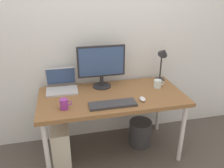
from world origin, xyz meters
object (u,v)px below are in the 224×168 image
(laptop, at_px, (62,85))
(wastebasket, at_px, (140,133))
(glass_cup, at_px, (158,84))
(computer_tower, at_px, (61,143))
(desk_lamp, at_px, (163,57))
(mouse, at_px, (142,99))
(desk, at_px, (112,100))
(monitor, at_px, (101,64))
(keyboard, at_px, (113,104))
(coffee_mug, at_px, (64,104))

(laptop, distance_m, wastebasket, 1.06)
(glass_cup, bearing_deg, computer_tower, -175.91)
(laptop, xyz_separation_m, desk_lamp, (1.12, -0.02, 0.23))
(mouse, bearing_deg, laptop, 150.28)
(desk, bearing_deg, glass_cup, 7.72)
(mouse, relative_size, glass_cup, 0.76)
(monitor, relative_size, keyboard, 1.15)
(monitor, distance_m, keyboard, 0.50)
(desk_lamp, xyz_separation_m, keyboard, (-0.67, -0.44, -0.28))
(coffee_mug, distance_m, computer_tower, 0.59)
(glass_cup, bearing_deg, coffee_mug, -165.93)
(monitor, distance_m, laptop, 0.47)
(wastebasket, bearing_deg, mouse, -111.01)
(monitor, xyz_separation_m, desk_lamp, (0.69, 0.00, 0.03))
(laptop, xyz_separation_m, keyboard, (0.45, -0.46, -0.05))
(wastebasket, bearing_deg, monitor, 159.18)
(monitor, height_order, coffee_mug, monitor)
(desk_lamp, relative_size, keyboard, 0.94)
(laptop, distance_m, computer_tower, 0.62)
(desk, bearing_deg, keyboard, -101.30)
(coffee_mug, height_order, wastebasket, coffee_mug)
(laptop, xyz_separation_m, wastebasket, (0.84, -0.18, -0.62))
(keyboard, xyz_separation_m, computer_tower, (-0.51, 0.21, -0.52))
(desk_lamp, bearing_deg, computer_tower, -169.04)
(wastebasket, bearing_deg, desk, -169.72)
(desk, distance_m, coffee_mug, 0.52)
(desk, distance_m, keyboard, 0.23)
(monitor, xyz_separation_m, glass_cup, (0.59, -0.15, -0.22))
(desk_lamp, relative_size, glass_cup, 3.48)
(monitor, xyz_separation_m, coffee_mug, (-0.42, -0.40, -0.21))
(desk_lamp, xyz_separation_m, coffee_mug, (-1.11, -0.40, -0.24))
(desk_lamp, bearing_deg, laptop, 179.12)
(monitor, xyz_separation_m, computer_tower, (-0.49, -0.23, -0.76))
(glass_cup, bearing_deg, wastebasket, -177.68)
(desk_lamp, distance_m, mouse, 0.62)
(wastebasket, bearing_deg, desk_lamp, 29.81)
(laptop, relative_size, coffee_mug, 2.98)
(keyboard, xyz_separation_m, wastebasket, (0.40, 0.28, -0.58))
(laptop, distance_m, mouse, 0.86)
(computer_tower, bearing_deg, monitor, 25.10)
(mouse, bearing_deg, desk, 144.02)
(computer_tower, bearing_deg, mouse, -12.63)
(keyboard, bearing_deg, computer_tower, 157.61)
(desk_lamp, xyz_separation_m, glass_cup, (-0.11, -0.15, -0.25))
(computer_tower, bearing_deg, desk, 0.59)
(monitor, distance_m, wastebasket, 0.94)
(wastebasket, bearing_deg, laptop, 168.22)
(laptop, height_order, computer_tower, laptop)
(keyboard, xyz_separation_m, glass_cup, (0.57, 0.29, 0.03))
(laptop, bearing_deg, glass_cup, -9.46)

